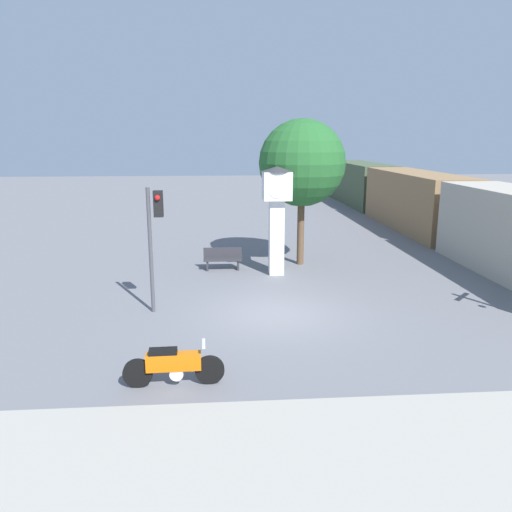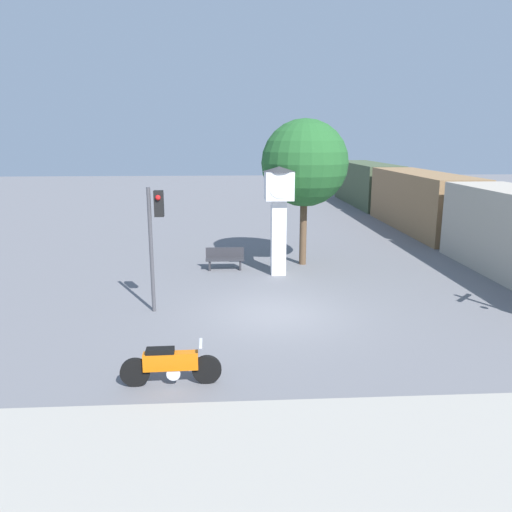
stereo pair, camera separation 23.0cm
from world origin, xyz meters
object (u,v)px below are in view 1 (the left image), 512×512
object	(u,v)px
motorcycle	(173,365)
traffic_light	(154,227)
clock_tower	(277,203)
freight_train	(416,201)
bench	(223,258)
street_tree	(302,163)

from	to	relation	value
motorcycle	traffic_light	bearing A→B (deg)	98.81
clock_tower	freight_train	size ratio (longest dim) A/B	0.12
motorcycle	freight_train	xyz separation A→B (m)	(12.99, 18.95, 1.22)
freight_train	bench	world-z (taller)	freight_train
motorcycle	street_tree	size ratio (longest dim) A/B	0.36
motorcycle	bench	distance (m)	10.11
clock_tower	freight_train	bearing A→B (deg)	45.30
freight_train	bench	bearing A→B (deg)	-142.93
freight_train	traffic_light	world-z (taller)	traffic_light
motorcycle	freight_train	distance (m)	23.01
traffic_light	bench	bearing A→B (deg)	67.42
street_tree	traffic_light	bearing A→B (deg)	-133.56
street_tree	clock_tower	bearing A→B (deg)	-128.77
bench	street_tree	bearing A→B (deg)	11.87
freight_train	street_tree	distance (m)	12.03
motorcycle	street_tree	bearing A→B (deg)	65.24
bench	motorcycle	bearing A→B (deg)	-96.81
clock_tower	bench	world-z (taller)	clock_tower
clock_tower	motorcycle	bearing A→B (deg)	-110.02
motorcycle	clock_tower	world-z (taller)	clock_tower
motorcycle	traffic_light	world-z (taller)	traffic_light
traffic_light	freight_train	bearing A→B (deg)	45.17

